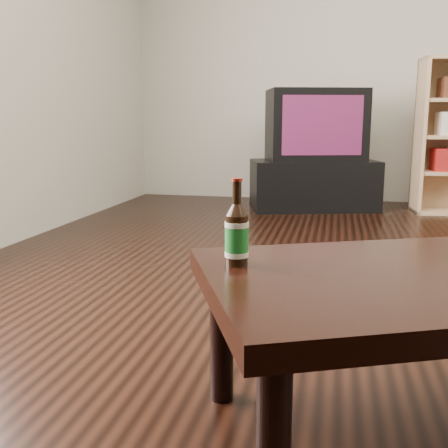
% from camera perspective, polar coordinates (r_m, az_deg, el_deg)
% --- Properties ---
extents(wall_back, '(5.00, 0.02, 2.70)m').
position_cam_1_polar(wall_back, '(5.05, 20.07, 17.62)').
color(wall_back, beige).
rests_on(wall_back, ground).
extents(tv_stand, '(1.11, 0.76, 0.41)m').
position_cam_1_polar(tv_stand, '(4.44, 9.71, 4.23)').
color(tv_stand, black).
rests_on(tv_stand, floor).
extents(tv, '(0.86, 0.66, 0.57)m').
position_cam_1_polar(tv, '(4.41, 9.92, 10.55)').
color(tv, black).
rests_on(tv, tv_stand).
extents(coffee_table, '(1.21, 0.98, 0.40)m').
position_cam_1_polar(coffee_table, '(1.29, 22.41, -6.88)').
color(coffee_table, black).
rests_on(coffee_table, floor).
extents(beer_bottle, '(0.07, 0.07, 0.20)m').
position_cam_1_polar(beer_bottle, '(1.21, 1.39, -1.19)').
color(beer_bottle, black).
rests_on(beer_bottle, coffee_table).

